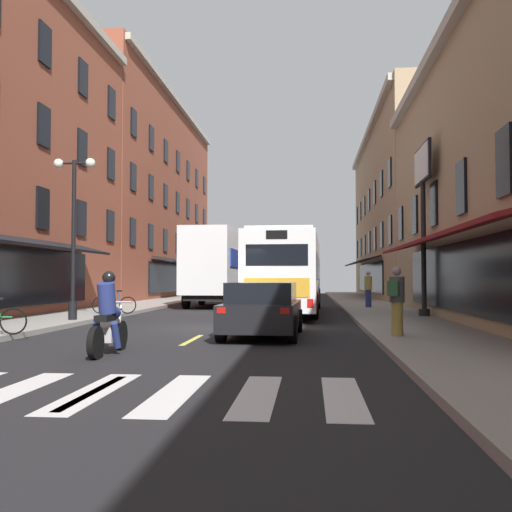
# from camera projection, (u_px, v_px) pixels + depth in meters

# --- Properties ---
(ground_plane) EXTENTS (34.80, 80.00, 0.10)m
(ground_plane) POSITION_uv_depth(u_px,v_px,m) (215.00, 329.00, 17.68)
(ground_plane) COLOR black
(lane_centre_dashes) EXTENTS (0.14, 73.90, 0.01)m
(lane_centre_dashes) POSITION_uv_depth(u_px,v_px,m) (214.00, 328.00, 17.43)
(lane_centre_dashes) COLOR #DBCC4C
(lane_centre_dashes) RESTS_ON ground
(crosswalk_near) EXTENTS (7.10, 2.80, 0.01)m
(crosswalk_near) POSITION_uv_depth(u_px,v_px,m) (93.00, 392.00, 7.73)
(crosswalk_near) COLOR silver
(crosswalk_near) RESTS_ON ground
(sidewalk_left) EXTENTS (3.00, 80.00, 0.14)m
(sidewalk_left) POSITION_uv_depth(u_px,v_px,m) (30.00, 324.00, 18.23)
(sidewalk_left) COLOR gray
(sidewalk_left) RESTS_ON ground
(sidewalk_right) EXTENTS (3.00, 80.00, 0.14)m
(sidewalk_right) POSITION_uv_depth(u_px,v_px,m) (413.00, 327.00, 17.14)
(sidewalk_right) COLOR gray
(sidewalk_right) RESTS_ON ground
(billboard_sign) EXTENTS (0.40, 2.67, 6.27)m
(billboard_sign) POSITION_uv_depth(u_px,v_px,m) (423.00, 188.00, 21.39)
(billboard_sign) COLOR black
(billboard_sign) RESTS_ON sidewalk_right
(transit_bus) EXTENTS (2.89, 11.91, 3.31)m
(transit_bus) POSITION_uv_depth(u_px,v_px,m) (288.00, 273.00, 24.91)
(transit_bus) COLOR white
(transit_bus) RESTS_ON ground
(box_truck) EXTENTS (2.52, 7.08, 4.02)m
(box_truck) POSITION_uv_depth(u_px,v_px,m) (214.00, 268.00, 30.41)
(box_truck) COLOR #B21E19
(box_truck) RESTS_ON ground
(sedan_near) EXTENTS (2.00, 4.28, 1.40)m
(sedan_near) POSITION_uv_depth(u_px,v_px,m) (263.00, 309.00, 15.00)
(sedan_near) COLOR black
(sedan_near) RESTS_ON ground
(sedan_mid) EXTENTS (1.97, 4.48, 1.38)m
(sedan_mid) POSITION_uv_depth(u_px,v_px,m) (240.00, 290.00, 39.80)
(sedan_mid) COLOR maroon
(sedan_mid) RESTS_ON ground
(motorcycle_rider) EXTENTS (0.62, 2.07, 1.66)m
(motorcycle_rider) POSITION_uv_depth(u_px,v_px,m) (108.00, 319.00, 11.51)
(motorcycle_rider) COLOR black
(motorcycle_rider) RESTS_ON ground
(bicycle_near) EXTENTS (1.71, 0.48, 0.91)m
(bicycle_near) POSITION_uv_depth(u_px,v_px,m) (114.00, 304.00, 22.40)
(bicycle_near) COLOR black
(bicycle_near) RESTS_ON sidewalk_left
(pedestrian_near) EXTENTS (0.45, 0.52, 1.65)m
(pedestrian_near) POSITION_uv_depth(u_px,v_px,m) (397.00, 299.00, 13.87)
(pedestrian_near) COLOR #B29947
(pedestrian_near) RESTS_ON sidewalk_right
(pedestrian_mid) EXTENTS (0.36, 0.36, 1.70)m
(pedestrian_mid) POSITION_uv_depth(u_px,v_px,m) (368.00, 289.00, 27.36)
(pedestrian_mid) COLOR navy
(pedestrian_mid) RESTS_ON sidewalk_right
(street_lamp_twin) EXTENTS (1.42, 0.32, 5.37)m
(street_lamp_twin) POSITION_uv_depth(u_px,v_px,m) (74.00, 230.00, 19.28)
(street_lamp_twin) COLOR black
(street_lamp_twin) RESTS_ON sidewalk_left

